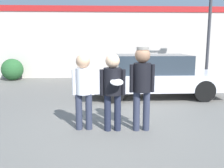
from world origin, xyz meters
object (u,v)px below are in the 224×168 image
(person_left, at_px, (83,86))
(person_middle_with_frisbee, at_px, (113,85))
(person_right, at_px, (142,80))
(parked_car_near, at_px, (154,76))
(shrub, at_px, (12,69))
(street_lamp, at_px, (216,7))

(person_left, height_order, person_middle_with_frisbee, person_middle_with_frisbee)
(person_right, xyz_separation_m, parked_car_near, (1.00, 3.33, -0.38))
(person_left, xyz_separation_m, shrub, (-4.02, 7.36, -0.46))
(person_middle_with_frisbee, bearing_deg, shrub, 121.93)
(shrub, bearing_deg, person_left, -61.35)
(person_right, bearing_deg, shrub, 125.24)
(person_left, distance_m, shrub, 8.40)
(person_left, relative_size, shrub, 1.56)
(person_left, bearing_deg, parked_car_near, 54.68)
(person_right, height_order, parked_car_near, person_right)
(person_left, distance_m, person_right, 1.29)
(parked_car_near, bearing_deg, street_lamp, 24.91)
(person_left, bearing_deg, street_lamp, 42.04)
(shrub, bearing_deg, street_lamp, -18.18)
(person_left, height_order, parked_car_near, person_left)
(person_right, bearing_deg, parked_car_near, 73.37)
(street_lamp, distance_m, shrub, 9.79)
(street_lamp, bearing_deg, person_right, -128.59)
(person_middle_with_frisbee, height_order, parked_car_near, person_middle_with_frisbee)
(street_lamp, bearing_deg, person_middle_with_frisbee, -133.26)
(person_middle_with_frisbee, bearing_deg, parked_car_near, 63.80)
(person_middle_with_frisbee, bearing_deg, street_lamp, 46.74)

